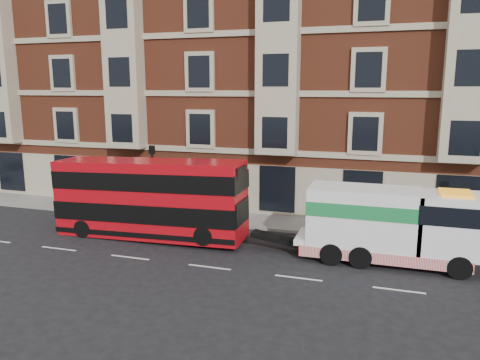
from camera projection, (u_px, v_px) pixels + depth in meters
name	position (u px, v px, depth m)	size (l,w,h in m)	color
ground	(209.00, 267.00, 20.77)	(120.00, 120.00, 0.00)	black
sidewalk	(255.00, 221.00, 27.77)	(90.00, 3.00, 0.15)	slate
victorian_terrace	(292.00, 55.00, 32.70)	(45.00, 12.00, 20.40)	brown
lamp_post_west	(153.00, 176.00, 27.84)	(0.35, 0.15, 4.35)	black
double_decker_bus	(149.00, 197.00, 24.48)	(10.23, 2.35, 4.14)	#B80A13
tow_truck	(390.00, 224.00, 20.97)	(8.19, 2.42, 3.41)	white
pedestrian	(157.00, 205.00, 28.06)	(0.55, 0.36, 1.51)	#1B2436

